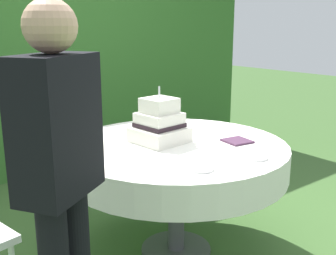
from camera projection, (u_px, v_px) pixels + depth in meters
The scene contains 10 objects.
ground_plane at pixel (176, 250), 2.80m from camera, with size 20.00×20.00×0.00m, color #3D602D.
foliage_hedge at pixel (41, 38), 4.14m from camera, with size 5.19×0.46×2.74m, color #336628.
cake_table at pixel (177, 158), 2.63m from camera, with size 1.42×1.42×0.77m.
wedding_cake at pixel (159, 124), 2.62m from camera, with size 0.34×0.34×0.36m.
serving_plate_near at pixel (198, 127), 3.01m from camera, with size 0.10×0.10×0.01m, color white.
serving_plate_far at pixel (202, 169), 2.13m from camera, with size 0.12×0.12×0.01m, color white.
serving_plate_left at pixel (181, 125), 3.06m from camera, with size 0.13×0.13×0.01m, color white.
serving_plate_right at pixel (257, 157), 2.31m from camera, with size 0.12×0.12×0.01m, color white.
napkin_stack at pixel (237, 141), 2.64m from camera, with size 0.16×0.16×0.01m, color #4C2D47.
standing_person at pixel (60, 175), 1.60m from camera, with size 0.41×0.36×1.60m.
Camera 1 is at (-1.59, -1.94, 1.50)m, focal length 43.50 mm.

